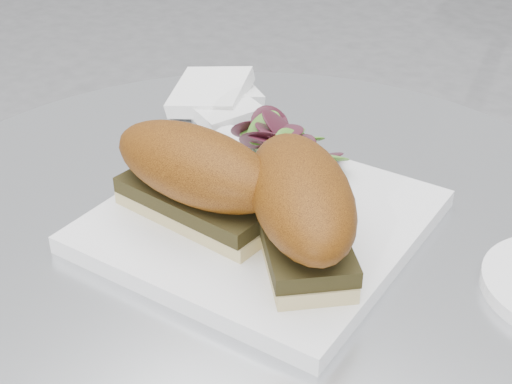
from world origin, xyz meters
TOP-DOWN VIEW (x-y plane):
  - plate at (0.01, -0.00)m, footprint 0.27×0.27m
  - sandwich_left at (-0.03, -0.04)m, footprint 0.17×0.08m
  - sandwich_right at (0.07, -0.03)m, footprint 0.17×0.18m
  - salad at (-0.02, 0.07)m, footprint 0.12×0.12m
  - napkin at (-0.16, 0.15)m, footprint 0.11×0.11m

SIDE VIEW (x-z plane):
  - plate at x=0.01m, z-range 0.73..0.75m
  - napkin at x=-0.16m, z-range 0.73..0.75m
  - salad at x=-0.02m, z-range 0.75..0.80m
  - sandwich_left at x=-0.03m, z-range 0.75..0.83m
  - sandwich_right at x=0.07m, z-range 0.75..0.83m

